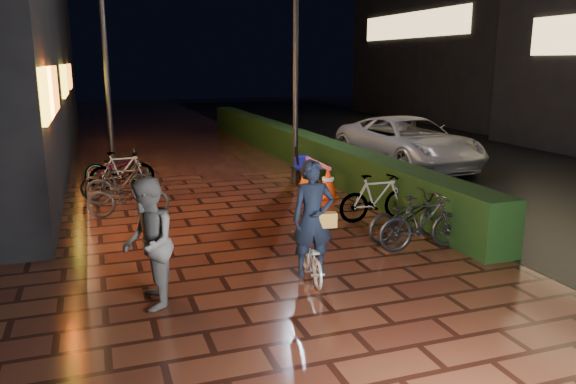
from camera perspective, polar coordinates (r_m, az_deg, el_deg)
name	(u,v)px	position (r m, az deg, el deg)	size (l,w,h in m)	color
ground	(270,246)	(9.81, -1.89, -5.53)	(80.00, 80.00, 0.00)	#381911
asphalt_road	(501,166)	(18.45, 20.79, 2.48)	(11.00, 60.00, 0.01)	black
hedge	(293,145)	(18.13, 0.56, 4.75)	(0.70, 20.00, 1.00)	black
bystander_person	(148,244)	(7.44, -14.02, -5.10)	(0.84, 0.65, 1.72)	#525355
van	(408,142)	(17.50, 12.08, 5.00)	(2.47, 5.36, 1.49)	#AEAEB3
lamp_post_hedge	(296,77)	(14.55, 0.78, 11.64)	(0.47, 0.24, 5.02)	black
lamp_post_sf	(106,58)	(18.59, -18.05, 12.84)	(0.57, 0.19, 5.90)	black
cyclist	(312,237)	(8.14, 2.47, -4.55)	(0.68, 1.30, 1.79)	silver
traffic_barrier	(318,176)	(13.88, 3.03, 1.59)	(0.50, 1.84, 0.74)	#FF390D
cart_assembly	(301,163)	(14.75, 1.37, 2.92)	(0.59, 0.56, 1.03)	black
parked_bikes_storefront	(121,179)	(13.73, -16.60, 1.29)	(1.83, 4.18, 0.96)	black
parked_bikes_hedge	(401,212)	(10.44, 11.43, -1.98)	(1.73, 2.36, 0.96)	black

